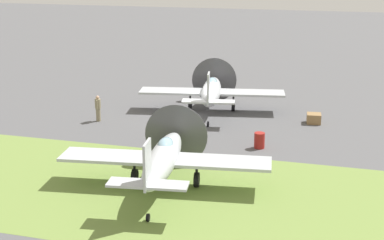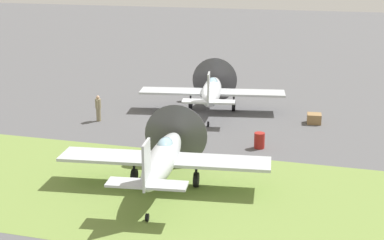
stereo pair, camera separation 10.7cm
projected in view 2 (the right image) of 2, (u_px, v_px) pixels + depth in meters
name	position (u px, v px, depth m)	size (l,w,h in m)	color
ground_plane	(198.00, 117.00, 37.61)	(160.00, 160.00, 0.00)	#515154
grass_verge	(128.00, 188.00, 26.16)	(120.00, 11.00, 0.01)	olive
airplane_lead	(212.00, 91.00, 38.48)	(10.23, 8.16, 3.62)	#B2B7BC
airplane_wingman	(163.00, 158.00, 25.74)	(10.07, 8.00, 3.57)	#B2B7BC
ground_crew_chief	(98.00, 108.00, 36.50)	(0.38, 0.62, 1.73)	#847A5B
fuel_drum	(259.00, 140.00, 31.45)	(0.60, 0.60, 0.90)	maroon
supply_crate	(314.00, 119.00, 36.16)	(0.90, 0.90, 0.64)	olive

